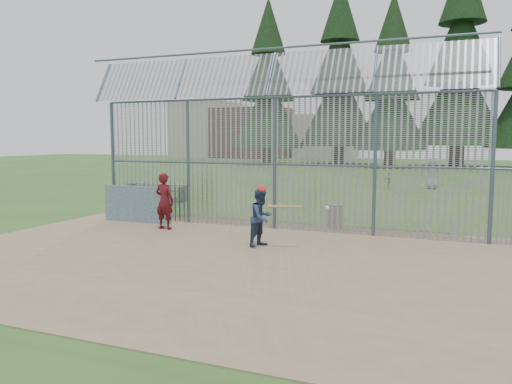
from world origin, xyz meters
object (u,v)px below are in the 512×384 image
at_px(dugout_wall, 137,204).
at_px(batter, 261,218).
at_px(trash_can, 336,215).
at_px(onlooker, 164,201).
at_px(bleacher, 156,191).

xyz_separation_m(dugout_wall, batter, (5.15, -1.88, 0.14)).
xyz_separation_m(dugout_wall, trash_can, (6.28, 1.61, -0.24)).
height_order(batter, trash_can, batter).
bearing_deg(trash_can, batter, -108.01).
bearing_deg(onlooker, dugout_wall, -20.42).
distance_m(onlooker, bleacher, 7.47).
height_order(dugout_wall, batter, batter).
relative_size(dugout_wall, trash_can, 3.05).
height_order(dugout_wall, onlooker, onlooker).
height_order(onlooker, trash_can, onlooker).
height_order(dugout_wall, bleacher, dugout_wall).
distance_m(batter, onlooker, 3.81).
bearing_deg(batter, trash_can, -0.49).
bearing_deg(bleacher, onlooker, -54.69).
bearing_deg(onlooker, trash_can, -148.85).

